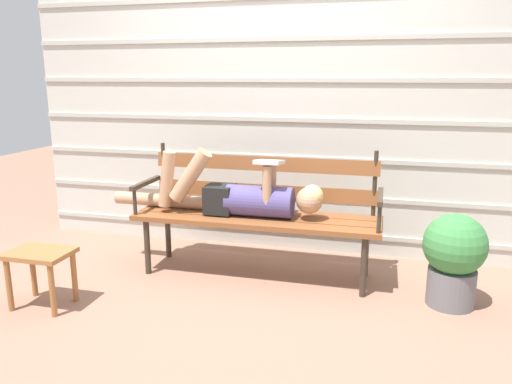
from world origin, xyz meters
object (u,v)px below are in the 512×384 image
at_px(reclining_person, 239,196).
at_px(potted_plant, 454,256).
at_px(park_bench, 258,207).
at_px(footstool, 40,263).

relative_size(reclining_person, potted_plant, 2.69).
xyz_separation_m(park_bench, reclining_person, (-0.12, -0.07, 0.09)).
bearing_deg(park_bench, potted_plant, -9.99).
relative_size(park_bench, reclining_person, 1.09).
bearing_deg(footstool, potted_plant, 14.86).
bearing_deg(park_bench, reclining_person, -150.32).
xyz_separation_m(park_bench, footstool, (-1.20, -0.91, -0.21)).
height_order(reclining_person, potted_plant, reclining_person).
bearing_deg(potted_plant, park_bench, 170.01).
bearing_deg(park_bench, footstool, -142.73).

